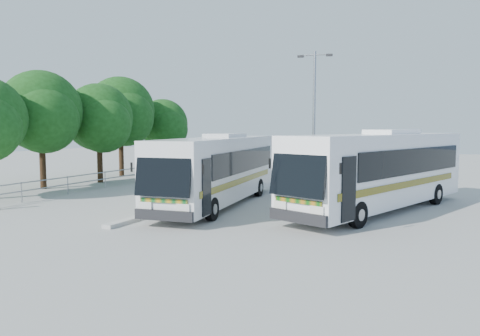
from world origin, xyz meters
The scene contains 10 objects.
ground centered at (0.00, 0.00, 0.00)m, with size 100.00×100.00×0.00m, color #989893.
kerb_divider centered at (-2.30, 2.00, 0.07)m, with size 0.40×16.00×0.15m, color #B2B2AD.
railing centered at (-10.00, 4.00, 0.74)m, with size 0.06×22.00×1.00m.
tree_far_b centered at (-13.02, 1.20, 4.57)m, with size 5.33×5.03×6.96m.
tree_far_c centered at (-12.12, 5.10, 4.26)m, with size 4.97×4.69×6.49m.
tree_far_d centered at (-13.31, 8.80, 4.82)m, with size 5.62×5.30×7.33m.
tree_far_e centered at (-12.63, 13.30, 3.89)m, with size 4.54×4.28×5.92m.
coach_main centered at (-1.00, 0.36, 1.73)m, with size 3.56×11.56×3.16m.
coach_adjacent centered at (6.12, 1.90, 1.83)m, with size 6.29×12.16×3.35m.
lamppost centered at (2.00, 5.96, 4.26)m, with size 1.89×0.37×7.73m.
Camera 1 is at (8.91, -19.05, 3.67)m, focal length 35.00 mm.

